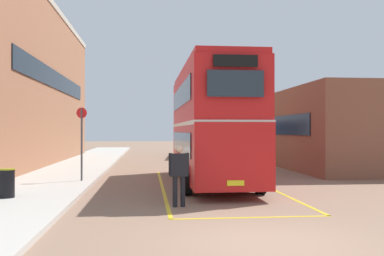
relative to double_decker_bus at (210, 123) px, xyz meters
The scene contains 10 objects.
ground_plane 5.58m from the double_decker_bus, 93.24° to the left, with size 135.60×135.60×0.00m, color #846651.
sidewalk_left 10.31m from the double_decker_bus, 132.62° to the left, with size 4.00×57.60×0.14m, color #B2ADA3.
brick_building_left 15.92m from the double_decker_bus, 137.69° to the left, with size 6.60×24.68×10.13m.
depot_building_right 12.31m from the double_decker_bus, 39.88° to the left, with size 8.52×14.59×4.55m.
double_decker_bus is the anchor object (origin of this frame).
single_deck_bus 19.84m from the double_decker_bus, 83.58° to the left, with size 3.33×10.16×3.02m.
pedestrian_boarding 5.88m from the double_decker_bus, 107.40° to the right, with size 0.60×0.29×1.80m.
litter_bin 8.24m from the double_decker_bus, 149.29° to the right, with size 0.49×0.49×0.89m.
bus_stop_sign 5.34m from the double_decker_bus, behind, with size 0.44×0.13×3.00m.
bay_marking_yellow 3.16m from the double_decker_bus, 89.95° to the right, with size 4.21×12.33×0.01m.
Camera 1 is at (-2.30, -8.47, 2.19)m, focal length 40.68 mm.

